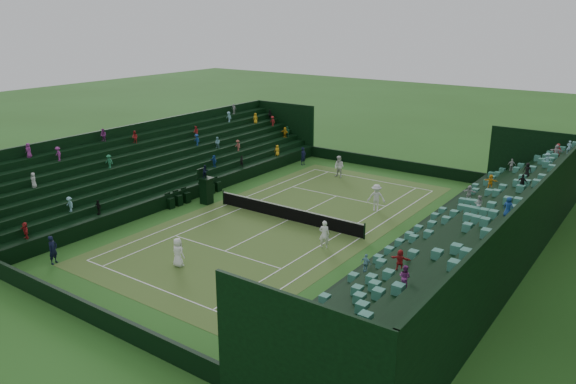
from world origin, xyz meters
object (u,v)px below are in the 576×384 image
Objects in this scene: umpire_chair at (206,187)px; player_far_west at (339,167)px; tennis_net at (288,213)px; player_near_west at (178,252)px; player_near_east at (324,234)px; player_far_east at (376,198)px.

umpire_chair is 12.42m from player_far_west.
umpire_chair is 1.57× the size of player_far_west.
tennis_net is at bearing 4.72° from umpire_chair.
umpire_chair is at bearing -52.80° from player_near_west.
player_far_east is at bearing -113.76° from player_near_east.
player_far_east is (6.47, -5.85, 0.04)m from player_far_west.
tennis_net is at bearing -150.28° from player_far_east.
player_far_west is 8.73m from player_far_east.
umpire_chair is 12.31m from player_far_east.
umpire_chair is 10.80m from player_near_west.
tennis_net is at bearing -92.38° from player_near_west.
player_far_west is (-2.54, 11.04, 0.40)m from tennis_net.
player_near_west is 8.57m from player_near_east.
player_far_east reaches higher than player_near_east.
player_far_east reaches higher than player_near_west.
player_near_west is at bearing -78.37° from player_far_west.
player_far_east is (4.64, 14.57, 0.14)m from player_near_west.
player_far_west reaches higher than player_near_east.
umpire_chair is (-6.94, -0.57, 0.72)m from tennis_net.
umpire_chair reaches higher than player_far_west.
tennis_net is at bearing -70.53° from player_far_west.
player_far_west reaches higher than tennis_net.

